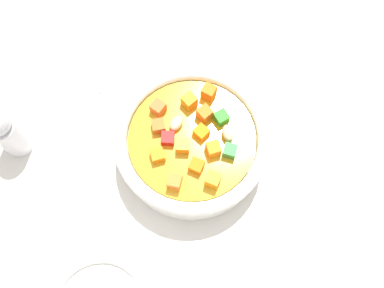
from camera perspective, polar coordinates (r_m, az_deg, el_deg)
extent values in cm
cube|color=silver|center=(48.82, 0.00, -1.38)|extent=(140.00, 140.00, 2.00)
cylinder|color=white|center=(45.92, 0.00, -0.17)|extent=(17.06, 17.06, 4.13)
torus|color=white|center=(43.56, 0.00, 0.93)|extent=(17.53, 17.53, 1.49)
cylinder|color=gold|center=(43.79, 0.00, 0.82)|extent=(14.37, 14.37, 0.40)
cube|color=orange|center=(41.31, -2.57, -5.49)|extent=(1.97, 1.97, 1.59)
cube|color=orange|center=(44.43, -4.95, 5.30)|extent=(1.93, 1.93, 1.42)
cube|color=#32823D|center=(42.67, 5.54, -0.98)|extent=(1.99, 1.99, 1.17)
ellipsoid|color=beige|center=(43.32, 5.25, 1.60)|extent=(2.23, 1.72, 1.25)
cube|color=orange|center=(43.86, 1.86, 4.43)|extent=(1.75, 1.75, 1.62)
cube|color=orange|center=(42.50, -5.03, -1.62)|extent=(1.58, 1.58, 1.13)
cube|color=orange|center=(42.58, -1.34, -0.26)|extent=(1.89, 1.89, 1.33)
cube|color=orange|center=(42.47, 3.13, -0.70)|extent=(1.57, 1.57, 1.43)
cube|color=orange|center=(44.54, -0.40, 6.24)|extent=(1.76, 1.76, 1.54)
cube|color=orange|center=(43.32, 1.31, 1.86)|extent=(1.84, 1.84, 1.06)
cube|color=orange|center=(45.03, 2.47, 7.56)|extent=(1.97, 1.97, 1.66)
cube|color=orange|center=(41.98, 0.65, -3.20)|extent=(1.99, 1.99, 1.12)
ellipsoid|color=beige|center=(43.73, -2.31, 3.03)|extent=(2.17, 2.34, 1.03)
cube|color=green|center=(44.00, 4.30, 3.89)|extent=(1.58, 1.58, 1.23)
cube|color=red|center=(43.11, -3.54, 0.84)|extent=(1.89, 1.89, 1.03)
cube|color=orange|center=(41.36, 3.19, -5.15)|extent=(1.99, 1.99, 1.67)
cube|color=orange|center=(43.65, -4.90, 2.64)|extent=(1.69, 1.69, 1.18)
cylinder|color=silver|center=(52.59, -7.17, 10.67)|extent=(1.87, 12.63, 0.73)
ellipsoid|color=silver|center=(52.36, -19.91, 4.24)|extent=(2.78, 3.42, 0.86)
cylinder|color=silver|center=(50.16, -24.94, 1.16)|extent=(3.55, 3.55, 5.76)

